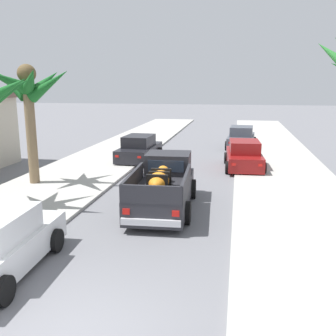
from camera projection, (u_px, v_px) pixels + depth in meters
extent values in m
cube|color=#B2AFA8|center=(78.00, 174.00, 19.25)|extent=(4.84, 60.00, 0.12)
cube|color=#B2AFA8|center=(288.00, 183.00, 17.47)|extent=(4.84, 60.00, 0.12)
cube|color=silver|center=(97.00, 175.00, 19.07)|extent=(0.16, 60.00, 0.10)
cube|color=silver|center=(265.00, 182.00, 17.65)|extent=(0.16, 60.00, 0.10)
cube|color=#28282D|center=(163.00, 193.00, 13.89)|extent=(2.18, 5.19, 0.80)
cube|color=#28282D|center=(168.00, 163.00, 15.26)|extent=(1.80, 1.59, 0.80)
cube|color=#283342|center=(166.00, 166.00, 14.52)|extent=(1.38, 0.13, 0.44)
cube|color=#283342|center=(171.00, 159.00, 15.99)|extent=(1.46, 0.14, 0.48)
cube|color=#28282D|center=(133.00, 180.00, 13.02)|extent=(0.27, 3.30, 0.56)
cube|color=#28282D|center=(186.00, 182.00, 12.79)|extent=(0.27, 3.30, 0.56)
cube|color=#28282D|center=(151.00, 195.00, 11.31)|extent=(1.88, 0.20, 0.56)
cube|color=silver|center=(151.00, 222.00, 11.40)|extent=(1.83, 0.22, 0.20)
cylinder|color=black|center=(144.00, 187.00, 15.54)|extent=(0.30, 0.77, 0.76)
cylinder|color=black|center=(192.00, 189.00, 15.29)|extent=(0.30, 0.77, 0.76)
cylinder|color=black|center=(128.00, 210.00, 12.70)|extent=(0.30, 0.77, 0.76)
cylinder|color=black|center=(187.00, 213.00, 12.45)|extent=(0.30, 0.77, 0.76)
cube|color=red|center=(126.00, 212.00, 11.46)|extent=(0.22, 0.05, 0.18)
cube|color=red|center=(176.00, 214.00, 11.27)|extent=(0.22, 0.05, 0.18)
ellipsoid|color=orange|center=(159.00, 180.00, 12.91)|extent=(0.79, 1.73, 0.60)
sphere|color=orange|center=(163.00, 172.00, 13.81)|extent=(0.44, 0.44, 0.44)
cube|color=black|center=(157.00, 184.00, 12.45)|extent=(0.72, 0.16, 0.61)
cube|color=black|center=(159.00, 180.00, 12.91)|extent=(0.72, 0.16, 0.61)
cube|color=black|center=(161.00, 177.00, 13.36)|extent=(0.72, 0.16, 0.61)
cube|color=black|center=(139.00, 152.00, 22.60)|extent=(1.94, 4.27, 0.72)
cube|color=black|center=(139.00, 141.00, 22.36)|extent=(1.61, 2.16, 0.64)
cube|color=#283342|center=(143.00, 139.00, 23.29)|extent=(1.37, 0.14, 0.52)
cube|color=#283342|center=(134.00, 144.00, 21.44)|extent=(1.34, 0.14, 0.50)
cylinder|color=black|center=(132.00, 151.00, 24.08)|extent=(0.25, 0.65, 0.64)
cylinder|color=black|center=(160.00, 152.00, 23.69)|extent=(0.25, 0.65, 0.64)
cylinder|color=black|center=(118.00, 159.00, 21.60)|extent=(0.25, 0.65, 0.64)
cylinder|color=black|center=(148.00, 160.00, 21.21)|extent=(0.25, 0.65, 0.64)
cube|color=red|center=(117.00, 156.00, 20.71)|extent=(0.20, 0.05, 0.12)
cube|color=white|center=(140.00, 145.00, 24.73)|extent=(0.20, 0.05, 0.10)
cube|color=red|center=(139.00, 157.00, 20.43)|extent=(0.20, 0.05, 0.12)
cube|color=white|center=(158.00, 146.00, 24.46)|extent=(0.20, 0.05, 0.10)
cube|color=maroon|center=(244.00, 159.00, 20.55)|extent=(2.00, 4.29, 0.72)
cube|color=maroon|center=(245.00, 147.00, 20.31)|extent=(1.64, 2.18, 0.64)
cube|color=#283342|center=(243.00, 144.00, 21.25)|extent=(1.37, 0.16, 0.52)
cube|color=#283342|center=(246.00, 150.00, 19.37)|extent=(1.34, 0.16, 0.50)
cylinder|color=black|center=(226.00, 158.00, 21.97)|extent=(0.26, 0.65, 0.64)
cylinder|color=black|center=(258.00, 159.00, 21.75)|extent=(0.26, 0.65, 0.64)
cylinder|color=black|center=(227.00, 167.00, 19.45)|extent=(0.26, 0.65, 0.64)
cylinder|color=black|center=(264.00, 168.00, 19.23)|extent=(0.26, 0.65, 0.64)
cube|color=red|center=(234.00, 165.00, 18.56)|extent=(0.20, 0.05, 0.12)
cube|color=white|center=(231.00, 151.00, 22.66)|extent=(0.20, 0.05, 0.10)
cube|color=red|center=(260.00, 165.00, 18.41)|extent=(0.20, 0.05, 0.12)
cube|color=white|center=(252.00, 151.00, 22.51)|extent=(0.20, 0.05, 0.10)
cube|color=#474C56|center=(241.00, 140.00, 27.28)|extent=(1.99, 4.29, 0.72)
cube|color=#474C56|center=(242.00, 131.00, 27.04)|extent=(1.64, 2.18, 0.64)
cube|color=#283342|center=(242.00, 130.00, 27.96)|extent=(1.37, 0.16, 0.52)
cube|color=#283342|center=(241.00, 133.00, 26.12)|extent=(1.34, 0.16, 0.50)
cylinder|color=black|center=(230.00, 140.00, 28.77)|extent=(0.26, 0.65, 0.64)
cylinder|color=black|center=(254.00, 141.00, 28.36)|extent=(0.26, 0.65, 0.64)
cylinder|color=black|center=(227.00, 146.00, 26.30)|extent=(0.26, 0.65, 0.64)
cylinder|color=black|center=(254.00, 147.00, 25.88)|extent=(0.26, 0.65, 0.64)
cube|color=red|center=(230.00, 143.00, 25.40)|extent=(0.20, 0.05, 0.12)
cube|color=white|center=(235.00, 135.00, 29.41)|extent=(0.20, 0.05, 0.10)
cube|color=red|center=(249.00, 144.00, 25.11)|extent=(0.20, 0.05, 0.12)
cube|color=white|center=(251.00, 136.00, 29.13)|extent=(0.20, 0.05, 0.10)
cube|color=#283342|center=(14.00, 214.00, 9.91)|extent=(1.37, 0.14, 0.52)
cylinder|color=black|center=(56.00, 240.00, 10.40)|extent=(0.25, 0.65, 0.64)
cylinder|color=black|center=(3.00, 291.00, 7.88)|extent=(0.25, 0.65, 0.64)
cube|color=white|center=(18.00, 218.00, 11.31)|extent=(0.20, 0.05, 0.10)
cube|color=white|center=(57.00, 220.00, 11.16)|extent=(0.20, 0.05, 0.10)
cylinder|color=#846B4C|center=(31.00, 131.00, 16.79)|extent=(0.44, 0.45, 4.92)
cone|color=#196023|center=(49.00, 84.00, 16.12)|extent=(2.09, 0.68, 1.57)
cone|color=#196023|center=(45.00, 82.00, 17.07)|extent=(1.25, 1.89, 1.43)
cone|color=#196023|center=(27.00, 79.00, 17.16)|extent=(1.47, 1.93, 1.21)
cone|color=#196023|center=(10.00, 84.00, 16.67)|extent=(1.88, 0.87, 1.51)
cone|color=#196023|center=(6.00, 80.00, 15.61)|extent=(1.47, 1.98, 1.26)
cone|color=#196023|center=(31.00, 80.00, 15.45)|extent=(1.71, 1.99, 1.27)
sphere|color=brown|center=(27.00, 73.00, 16.26)|extent=(0.79, 0.79, 0.79)
cone|color=#196023|center=(4.00, 91.00, 12.68)|extent=(2.07, 0.72, 1.33)
cone|color=#196023|center=(7.00, 92.00, 13.64)|extent=(1.55, 2.00, 1.41)
cone|color=#2D7F33|center=(334.00, 56.00, 15.73)|extent=(1.78, 1.43, 1.54)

